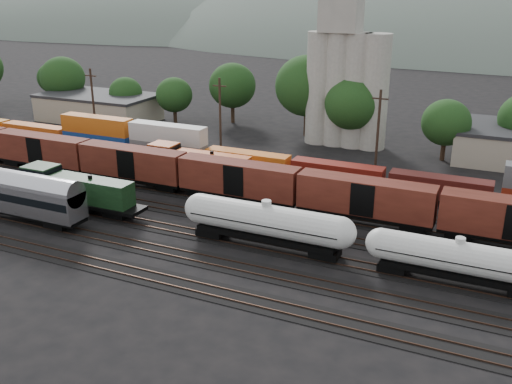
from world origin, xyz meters
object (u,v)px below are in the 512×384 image
at_px(tank_car_a, 266,222).
at_px(orange_locomotive, 192,163).
at_px(green_locomotive, 71,189).
at_px(grain_silo, 346,76).

distance_m(tank_car_a, orange_locomotive, 22.89).
bearing_deg(tank_car_a, green_locomotive, 180.00).
bearing_deg(green_locomotive, tank_car_a, -0.00).
distance_m(green_locomotive, tank_car_a, 24.87).
bearing_deg(grain_silo, green_locomotive, -116.91).
distance_m(green_locomotive, grain_silo, 46.78).
relative_size(green_locomotive, grain_silo, 0.60).
bearing_deg(orange_locomotive, green_locomotive, -116.78).
distance_m(tank_car_a, grain_silo, 42.05).
xyz_separation_m(green_locomotive, orange_locomotive, (7.57, 15.00, -0.10)).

